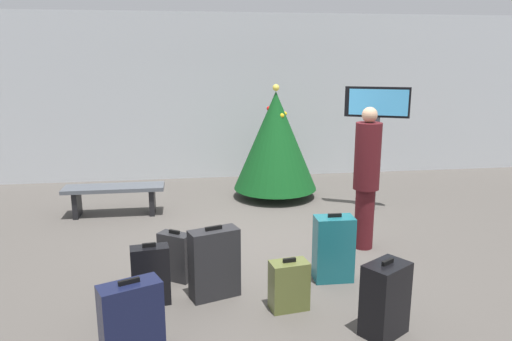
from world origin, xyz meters
The scene contains 13 objects.
ground_plane centered at (0.00, 0.00, 0.00)m, with size 16.00×16.00×0.00m, color #514C47.
back_wall centered at (0.00, 3.94, 1.68)m, with size 16.00×0.20×3.36m, color #B7BCC1.
holiday_tree centered at (0.45, 2.24, 1.03)m, with size 1.49×1.49×2.03m.
flight_info_kiosk centered at (1.90, 1.25, 1.44)m, with size 0.95×0.50×2.03m.
waiting_bench centered at (-2.29, 1.56, 0.36)m, with size 1.57×0.44×0.48m.
traveller_0 centered at (1.18, -0.31, 0.99)m, with size 0.47×0.47×1.87m.
suitcase_0 centered at (-1.28, -0.93, 0.28)m, with size 0.41×0.35×0.59m.
suitcase_1 centered at (-1.52, -1.46, 0.31)m, with size 0.40×0.23×0.66m.
suitcase_2 centered at (-1.62, -2.33, 0.33)m, with size 0.56×0.41×0.70m.
suitcase_3 centered at (0.63, -2.33, 0.34)m, with size 0.50×0.46×0.73m.
suitcase_4 centered at (-0.14, -1.76, 0.25)m, with size 0.41×0.27×0.54m.
suitcase_5 centered at (-0.86, -1.40, 0.37)m, with size 0.56×0.37×0.79m.
suitcase_6 centered at (0.49, -1.19, 0.38)m, with size 0.44×0.27×0.79m.
Camera 1 is at (-1.10, -6.11, 2.47)m, focal length 33.88 mm.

